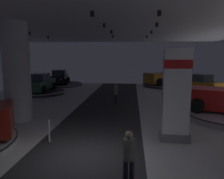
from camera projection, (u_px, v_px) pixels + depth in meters
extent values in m
cube|color=silver|center=(84.00, 157.00, 8.02)|extent=(24.00, 44.00, 0.05)
cube|color=#2D2D33|center=(84.00, 156.00, 8.01)|extent=(4.40, 44.00, 0.01)
cylinder|color=black|center=(0.00, 27.00, 12.77)|extent=(0.16, 0.16, 0.22)
cylinder|color=black|center=(29.00, 33.00, 16.42)|extent=(0.16, 0.16, 0.22)
cylinder|color=black|center=(48.00, 37.00, 19.82)|extent=(0.16, 0.16, 0.22)
cylinder|color=black|center=(92.00, 14.00, 8.91)|extent=(0.16, 0.16, 0.22)
cylinder|color=black|center=(104.00, 25.00, 12.25)|extent=(0.16, 0.16, 0.22)
cylinder|color=black|center=(111.00, 32.00, 15.48)|extent=(0.16, 0.16, 0.22)
cylinder|color=black|center=(113.00, 36.00, 18.99)|extent=(0.16, 0.16, 0.22)
cylinder|color=black|center=(159.00, 13.00, 8.80)|extent=(0.16, 0.16, 0.22)
cylinder|color=black|center=(157.00, 25.00, 11.94)|extent=(0.16, 0.16, 0.22)
cylinder|color=black|center=(151.00, 32.00, 15.60)|extent=(0.16, 0.16, 0.22)
cylinder|color=black|center=(147.00, 37.00, 19.10)|extent=(0.16, 0.16, 0.22)
cylinder|color=silver|center=(17.00, 72.00, 12.28)|extent=(1.47, 1.47, 5.50)
cube|color=slate|center=(174.00, 136.00, 9.54)|extent=(1.29, 0.69, 0.35)
cube|color=white|center=(176.00, 91.00, 9.25)|extent=(1.12, 0.60, 3.60)
cube|color=red|center=(177.00, 64.00, 9.08)|extent=(1.14, 0.63, 0.36)
cylinder|color=#333338|center=(60.00, 84.00, 28.02)|extent=(5.71, 5.71, 0.23)
cylinder|color=white|center=(60.00, 83.00, 28.01)|extent=(5.82, 5.82, 0.05)
cube|color=black|center=(59.00, 78.00, 27.92)|extent=(2.51, 4.45, 0.90)
cube|color=#2D3842|center=(59.00, 73.00, 27.95)|extent=(1.87, 2.14, 0.70)
cylinder|color=black|center=(66.00, 82.00, 26.63)|extent=(0.34, 0.71, 0.68)
cylinder|color=black|center=(49.00, 82.00, 26.47)|extent=(0.34, 0.71, 0.68)
cylinder|color=black|center=(69.00, 79.00, 29.44)|extent=(0.34, 0.71, 0.68)
cylinder|color=black|center=(54.00, 80.00, 29.28)|extent=(0.34, 0.71, 0.68)
sphere|color=white|center=(61.00, 79.00, 25.91)|extent=(0.18, 0.18, 0.18)
sphere|color=white|center=(53.00, 79.00, 25.83)|extent=(0.18, 0.18, 0.18)
cylinder|color=black|center=(203.00, 99.00, 14.78)|extent=(0.88, 0.60, 0.84)
cylinder|color=black|center=(197.00, 106.00, 12.77)|extent=(0.88, 0.60, 0.84)
cylinder|color=#333338|center=(40.00, 92.00, 21.55)|extent=(4.68, 4.68, 0.28)
cylinder|color=white|center=(40.00, 91.00, 21.54)|extent=(4.77, 4.77, 0.05)
cube|color=#2D5638|center=(40.00, 85.00, 21.44)|extent=(1.91, 4.25, 0.90)
cube|color=#2D3842|center=(39.00, 77.00, 21.18)|extent=(1.61, 1.94, 0.70)
cylinder|color=black|center=(36.00, 85.00, 22.95)|extent=(0.24, 0.69, 0.68)
cylinder|color=black|center=(55.00, 86.00, 22.82)|extent=(0.24, 0.69, 0.68)
cylinder|color=black|center=(23.00, 89.00, 20.14)|extent=(0.24, 0.69, 0.68)
cylinder|color=black|center=(44.00, 90.00, 20.01)|extent=(0.24, 0.69, 0.68)
sphere|color=white|center=(43.00, 81.00, 23.49)|extent=(0.18, 0.18, 0.18)
sphere|color=white|center=(52.00, 81.00, 23.42)|extent=(0.18, 0.18, 0.18)
cylinder|color=silver|center=(197.00, 94.00, 20.08)|extent=(5.13, 5.13, 0.36)
cylinder|color=black|center=(197.00, 93.00, 20.06)|extent=(5.23, 5.23, 0.05)
cube|color=#B77519|center=(197.00, 86.00, 19.96)|extent=(4.08, 4.38, 0.90)
cube|color=#2D3842|center=(199.00, 78.00, 19.73)|extent=(2.42, 2.46, 0.70)
cylinder|color=black|center=(177.00, 88.00, 20.60)|extent=(0.61, 0.66, 0.68)
cylinder|color=black|center=(190.00, 86.00, 21.72)|extent=(0.61, 0.66, 0.68)
cylinder|color=black|center=(205.00, 92.00, 18.28)|extent=(0.61, 0.66, 0.68)
cylinder|color=black|center=(218.00, 90.00, 19.40)|extent=(0.61, 0.66, 0.68)
sphere|color=white|center=(175.00, 83.00, 21.34)|extent=(0.18, 0.18, 0.18)
sphere|color=white|center=(182.00, 82.00, 21.90)|extent=(0.18, 0.18, 0.18)
cylinder|color=#333338|center=(166.00, 85.00, 26.82)|extent=(5.57, 5.56, 0.32)
cylinder|color=white|center=(166.00, 84.00, 26.80)|extent=(5.68, 5.68, 0.05)
cube|color=#B77519|center=(166.00, 78.00, 26.68)|extent=(5.61, 4.57, 1.20)
cube|color=#B77519|center=(177.00, 69.00, 27.27)|extent=(2.44, 2.51, 1.00)
cube|color=#28333D|center=(174.00, 69.00, 27.05)|extent=(0.99, 1.53, 0.75)
cylinder|color=black|center=(171.00, 79.00, 28.59)|extent=(0.86, 0.68, 0.84)
cylinder|color=black|center=(185.00, 81.00, 26.50)|extent=(0.86, 0.68, 0.84)
cylinder|color=black|center=(148.00, 80.00, 26.96)|extent=(0.86, 0.68, 0.84)
cylinder|color=black|center=(160.00, 82.00, 24.87)|extent=(0.86, 0.68, 0.84)
cylinder|color=black|center=(126.00, 172.00, 6.19)|extent=(0.14, 0.14, 0.80)
cylinder|color=black|center=(132.00, 171.00, 6.21)|extent=(0.14, 0.14, 0.80)
cylinder|color=#6B665B|center=(129.00, 149.00, 6.10)|extent=(0.32, 0.32, 0.62)
sphere|color=tan|center=(129.00, 135.00, 6.04)|extent=(0.22, 0.22, 0.22)
cylinder|color=black|center=(116.00, 99.00, 16.91)|extent=(0.14, 0.14, 0.80)
cylinder|color=black|center=(116.00, 99.00, 16.74)|extent=(0.14, 0.14, 0.80)
cylinder|color=#6B665B|center=(116.00, 90.00, 16.73)|extent=(0.32, 0.32, 0.62)
sphere|color=#99755B|center=(116.00, 85.00, 16.67)|extent=(0.22, 0.22, 0.22)
cylinder|color=#333338|center=(50.00, 142.00, 9.32)|extent=(0.28, 0.28, 0.04)
cylinder|color=#B2B2B7|center=(49.00, 132.00, 9.25)|extent=(0.07, 0.07, 0.96)
sphere|color=#B2B2B7|center=(49.00, 121.00, 9.18)|extent=(0.10, 0.10, 0.10)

